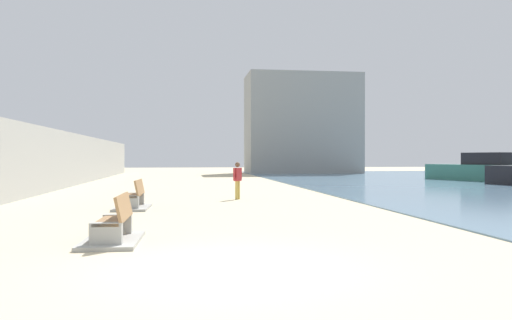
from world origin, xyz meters
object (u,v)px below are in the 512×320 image
(boat_outer, at_px, (475,170))
(bench_far, at_px, (133,202))
(bench_near, at_px, (114,231))
(person_walking, at_px, (238,178))

(boat_outer, bearing_deg, bench_far, -143.58)
(bench_near, distance_m, bench_far, 6.86)
(bench_far, relative_size, person_walking, 1.40)
(bench_near, distance_m, boat_outer, 32.35)
(bench_near, relative_size, boat_outer, 0.28)
(bench_far, bearing_deg, bench_near, -87.78)
(bench_far, bearing_deg, boat_outer, 36.42)
(bench_near, distance_m, person_walking, 10.77)
(person_walking, distance_m, boat_outer, 22.93)
(person_walking, bearing_deg, boat_outer, 35.57)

